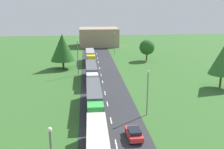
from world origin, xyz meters
TOP-DOWN VIEW (x-y plane):
  - road at (0.00, 24.50)m, footprint 10.00×140.00m
  - lane_marking_centre at (0.00, 21.30)m, footprint 0.16×122.87m
  - truck_lead at (-2.57, 13.83)m, footprint 2.63×13.47m
  - truck_second at (-2.48, 29.85)m, footprint 2.54×14.79m
  - truck_third at (-2.55, 47.40)m, footprint 2.64×14.09m
  - truck_fourth at (-2.46, 67.34)m, footprint 2.74×12.16m
  - car_second at (2.58, 19.12)m, footprint 1.98×4.00m
  - lamppost_second at (6.09, 26.77)m, footprint 0.36×0.36m
  - lamppost_third at (-5.83, 53.66)m, footprint 0.36×0.36m
  - lamppost_fourth at (6.37, 80.22)m, footprint 0.36×0.36m
  - tree_oak at (15.70, 69.17)m, footprint 4.86×4.86m
  - tree_birch at (25.39, 39.67)m, footprint 5.73×5.73m
  - tree_maple at (-10.18, 60.63)m, footprint 6.76×6.76m
  - distant_building at (1.87, 101.61)m, footprint 16.44×12.79m

SIDE VIEW (x-z plane):
  - road at x=0.00m, z-range 0.00..0.06m
  - lane_marking_centre at x=0.00m, z-range 0.06..0.07m
  - car_second at x=2.58m, z-range 0.10..1.56m
  - truck_lead at x=-2.57m, z-range 0.33..3.85m
  - truck_fourth at x=-2.46m, z-range 0.32..3.97m
  - truck_third at x=-2.55m, z-range 0.32..4.09m
  - truck_second at x=-2.48m, z-range 0.34..4.07m
  - distant_building at x=1.87m, z-range 0.00..7.59m
  - tree_oak at x=15.70m, z-range 0.91..7.63m
  - lamppost_second at x=6.09m, z-range 0.47..8.10m
  - lamppost_fourth at x=6.37m, z-range 0.47..8.34m
  - lamppost_third at x=-5.83m, z-range 0.49..9.54m
  - tree_maple at x=-10.18m, z-range 1.16..10.94m
  - tree_birch at x=25.39m, z-range 1.52..10.88m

